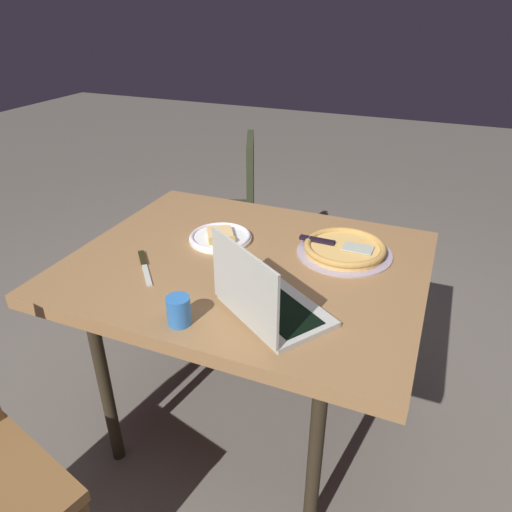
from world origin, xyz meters
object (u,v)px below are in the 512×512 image
at_px(dining_table, 247,275).
at_px(drink_cup, 179,310).
at_px(chair_far, 232,206).
at_px(pizza_tray, 344,249).
at_px(laptop, 265,301).
at_px(pizza_plate, 220,237).
at_px(table_knife, 144,264).

xyz_separation_m(dining_table, drink_cup, (-0.03, -0.41, 0.10)).
bearing_deg(chair_far, pizza_tray, -43.15).
relative_size(dining_table, laptop, 3.12).
xyz_separation_m(pizza_plate, pizza_tray, (0.46, 0.07, 0.01)).
xyz_separation_m(dining_table, pizza_plate, (-0.16, 0.11, 0.07)).
bearing_deg(laptop, pizza_tray, 75.15).
distance_m(pizza_plate, chair_far, 0.93).
bearing_deg(pizza_plate, dining_table, -34.56).
bearing_deg(laptop, dining_table, 122.48).
bearing_deg(dining_table, laptop, -57.52).
bearing_deg(chair_far, dining_table, -61.94).
bearing_deg(drink_cup, chair_far, 109.16).
bearing_deg(chair_far, pizza_plate, -67.55).
bearing_deg(dining_table, pizza_plate, 145.44).
xyz_separation_m(pizza_tray, drink_cup, (-0.34, -0.59, 0.02)).
bearing_deg(laptop, table_knife, 166.65).
height_order(laptop, table_knife, laptop).
height_order(dining_table, laptop, laptop).
relative_size(pizza_tray, drink_cup, 3.98).
height_order(dining_table, table_knife, table_knife).
xyz_separation_m(pizza_plate, drink_cup, (0.13, -0.52, 0.03)).
xyz_separation_m(dining_table, laptop, (0.18, -0.29, 0.11)).
distance_m(dining_table, drink_cup, 0.42).
relative_size(dining_table, pizza_plate, 5.11).
bearing_deg(laptop, drink_cup, -150.18).
height_order(pizza_tray, table_knife, pizza_tray).
distance_m(laptop, table_knife, 0.52).
height_order(table_knife, chair_far, chair_far).
bearing_deg(drink_cup, table_knife, 139.80).
height_order(pizza_tray, drink_cup, drink_cup).
height_order(drink_cup, chair_far, chair_far).
relative_size(table_knife, drink_cup, 2.23).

